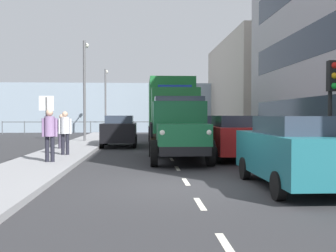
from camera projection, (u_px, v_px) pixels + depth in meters
name	position (u px, v px, depth m)	size (l,w,h in m)	color
ground_plane	(167.00, 151.00, 19.27)	(80.00, 80.00, 0.00)	#2D2D30
sidewalk_left	(261.00, 149.00, 19.55)	(2.41, 37.78, 0.15)	gray
sidewalk_right	(70.00, 150.00, 18.99)	(2.41, 37.78, 0.15)	gray
road_centreline_markings	(168.00, 153.00, 18.43)	(0.12, 32.67, 0.01)	silver
building_far_block	(265.00, 88.00, 35.49)	(7.69, 15.18, 8.26)	beige
sea_horizon	(154.00, 108.00, 41.04)	(80.00, 0.80, 5.00)	#8C9EAD
seawall_railing	(155.00, 124.00, 37.49)	(28.08, 0.08, 1.20)	#4C5156
truck_vintage_green	(179.00, 130.00, 14.93)	(2.17, 5.64, 2.43)	black
lorry_cargo_green	(171.00, 110.00, 23.60)	(2.58, 8.20, 3.87)	#1E7033
car_teal_kerbside_near	(293.00, 151.00, 9.52)	(1.78, 4.36, 1.72)	#1E6670
car_red_kerbside_1	(235.00, 137.00, 15.60)	(1.93, 3.86, 1.72)	#B21E1E
car_silver_kerbside_2	(212.00, 132.00, 20.73)	(1.87, 3.84, 1.72)	#B7BABF
car_black_oppositeside_0	(120.00, 130.00, 22.34)	(1.90, 4.01, 1.72)	black
pedestrian_couple_b	(50.00, 131.00, 13.66)	(0.53, 0.34, 1.79)	black
pedestrian_near_railing	(65.00, 129.00, 16.11)	(0.53, 0.34, 1.74)	black
pedestrian_couple_a	(62.00, 128.00, 19.12)	(0.53, 0.34, 1.63)	#383342
traffic_light_near	(332.00, 90.00, 11.90)	(0.28, 0.41, 3.20)	black
lamp_post_promenade	(85.00, 81.00, 25.03)	(0.32, 1.14, 6.22)	#59595B
lamp_post_far	(106.00, 94.00, 35.93)	(0.32, 1.14, 5.71)	#59595B
street_sign	(47.00, 117.00, 13.66)	(0.50, 0.07, 2.25)	#4C4C4C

